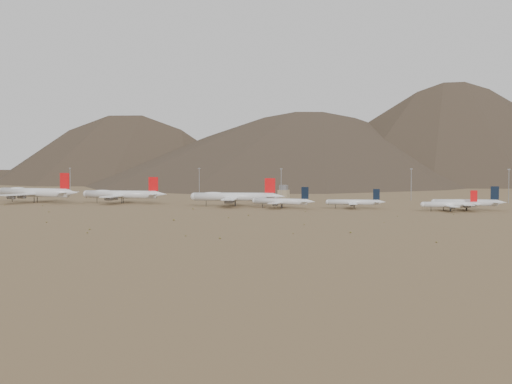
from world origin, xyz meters
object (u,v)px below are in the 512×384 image
(widebody_west, at_px, (35,192))
(narrowbody_a, at_px, (282,201))
(narrowbody_b, at_px, (355,202))
(widebody_centre, at_px, (121,194))
(widebody_east, at_px, (234,197))
(control_tower, at_px, (284,193))

(widebody_west, xyz_separation_m, narrowbody_a, (195.79, -1.08, -3.13))
(narrowbody_b, bearing_deg, widebody_centre, 167.51)
(widebody_west, height_order, widebody_east, widebody_west)
(narrowbody_a, bearing_deg, widebody_centre, 176.19)
(narrowbody_a, relative_size, control_tower, 3.63)
(widebody_east, bearing_deg, control_tower, 70.25)
(widebody_west, bearing_deg, widebody_east, 8.37)
(widebody_west, distance_m, widebody_centre, 68.51)
(narrowbody_a, distance_m, control_tower, 104.19)
(narrowbody_b, xyz_separation_m, control_tower, (-73.60, 86.28, 1.10))
(widebody_west, distance_m, narrowbody_b, 241.62)
(widebody_centre, distance_m, widebody_east, 91.05)
(widebody_east, xyz_separation_m, narrowbody_b, (82.96, 4.62, -2.53))
(narrowbody_b, bearing_deg, control_tower, 117.84)
(widebody_centre, height_order, narrowbody_a, widebody_centre)
(narrowbody_b, bearing_deg, narrowbody_a, -175.47)
(widebody_east, bearing_deg, narrowbody_a, -27.96)
(widebody_east, distance_m, control_tower, 91.39)
(narrowbody_a, xyz_separation_m, control_tower, (-28.14, 100.31, 0.65))
(widebody_west, height_order, narrowbody_a, widebody_west)
(widebody_east, bearing_deg, widebody_west, 169.14)
(narrowbody_a, bearing_deg, widebody_west, -178.07)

